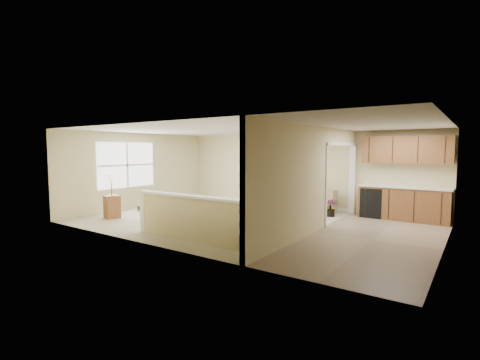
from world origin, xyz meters
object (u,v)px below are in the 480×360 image
Objects in this scene: piano_bench at (198,210)px; accent_table at (273,194)px; palm_plant at (259,186)px; lamp_stand at (112,199)px; small_plant at (330,209)px; piano at (165,194)px; loveseat at (308,200)px.

accent_table is at bearing 79.67° from piano_bench.
lamp_stand is at bearing -117.68° from palm_plant.
palm_plant is at bearing 62.32° from lamp_stand.
piano_bench is 3.84m from small_plant.
palm_plant is at bearing 169.31° from small_plant.
piano_bench is 0.59× the size of palm_plant.
accent_table is (2.37, 2.75, -0.12)m from piano.
small_plant is at bearing -14.33° from accent_table.
lamp_stand reaches higher than piano_bench.
palm_plant is 1.11× the size of lamp_stand.
accent_table is at bearing 57.63° from lamp_stand.
lamp_stand is at bearing -122.37° from accent_table.
accent_table reaches higher than small_plant.
loveseat is (3.68, 2.66, -0.18)m from piano.
piano_bench is at bearing 28.67° from lamp_stand.
piano is at bearing 75.88° from lamp_stand.
lamp_stand is (-2.27, -4.32, -0.16)m from palm_plant.
piano is at bearing -154.74° from small_plant.
loveseat is at bearing 46.32° from lamp_stand.
piano reaches higher than piano_bench.
piano_bench is (1.79, -0.43, -0.27)m from piano.
loveseat is 1.86m from palm_plant.
accent_table is 0.58m from palm_plant.
piano is 3.92× the size of small_plant.
small_plant is 0.39× the size of lamp_stand.
loveseat is at bearing -1.16° from palm_plant.
piano is 3.28m from palm_plant.
loveseat is 1.06m from small_plant.
piano_bench is 0.65× the size of lamp_stand.
small_plant is at bearing 37.15° from lamp_stand.
piano_bench is 3.23m from accent_table.
small_plant is (4.61, 2.18, -0.33)m from piano.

